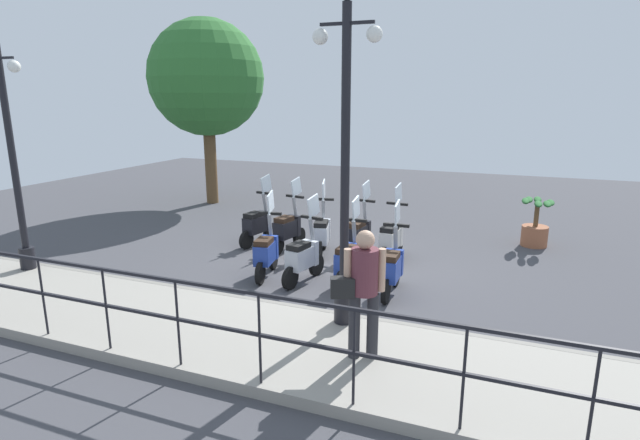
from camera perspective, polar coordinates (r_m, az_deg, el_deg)
ground_plane at (r=9.59m, az=2.35°, el=-5.76°), size 28.00×28.00×0.00m
promenade_walkway at (r=6.89m, az=-6.54°, el=-13.36°), size 2.20×20.00×0.15m
fence_railing at (r=5.74m, az=-11.74°, el=-10.44°), size 0.04×16.03×1.07m
lamp_post_near at (r=6.58m, az=2.87°, el=3.72°), size 0.26×0.90×4.31m
lamp_post_far at (r=10.32m, az=-31.52°, el=4.74°), size 0.26×0.90×4.07m
pedestrian_with_bag at (r=5.91m, az=4.89°, el=-7.40°), size 0.48×0.61×1.59m
tree_large at (r=15.69m, az=-12.86°, el=15.49°), size 3.41×3.41×5.48m
potted_palm at (r=11.99m, az=23.39°, el=-0.67°), size 1.06×0.66×1.05m
scooter_near_0 at (r=8.39m, az=8.18°, el=-5.31°), size 1.23×0.44×1.54m
scooter_near_1 at (r=8.66m, az=3.32°, el=-4.56°), size 1.23×0.44×1.54m
scooter_near_2 at (r=8.84m, az=-1.91°, el=-4.17°), size 1.22×0.48×1.54m
scooter_near_3 at (r=9.17m, az=-6.13°, el=-3.57°), size 1.22×0.48×1.54m
scooter_far_0 at (r=10.06m, az=8.17°, el=-2.05°), size 1.23×0.44×1.54m
scooter_far_1 at (r=10.31m, az=4.47°, el=-1.57°), size 1.23×0.45×1.54m
scooter_far_2 at (r=10.37m, az=0.22°, el=-1.43°), size 1.21×0.52×1.54m
scooter_far_3 at (r=10.73m, az=-3.67°, el=-0.93°), size 1.23×0.47×1.54m
scooter_far_4 at (r=11.18m, az=-7.12°, el=-0.41°), size 1.22×0.48×1.54m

